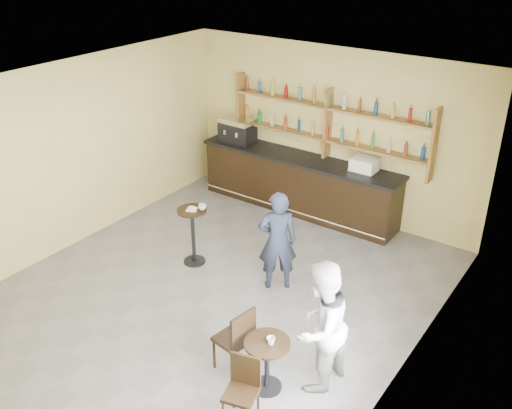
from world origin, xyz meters
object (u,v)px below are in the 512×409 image
Objects in this scene: pastry_case at (364,166)px; bar_counter at (299,183)px; chair_west at (233,338)px; man_main at (277,241)px; chair_south at (241,393)px; cafe_table at (267,365)px; patron_second at (320,327)px; espresso_machine at (238,130)px; pedestal_table at (193,236)px.

bar_counter is at bearing -179.50° from pastry_case.
bar_counter is 4.62m from chair_west.
man_main reaches higher than pastry_case.
man_main is 2.78m from chair_south.
patron_second is (0.45, 0.44, 0.51)m from cafe_table.
espresso_machine is 0.72× the size of chair_west.
man_main is at bearing 120.29° from cafe_table.
pastry_case is 4.54m from cafe_table.
espresso_machine is 0.96× the size of cafe_table.
pedestal_table is (-0.39, -2.68, -0.06)m from bar_counter.
patron_second is at bearing 97.36° from man_main.
espresso_machine is at bearing 130.36° from cafe_table.
chair_west is at bearing 174.81° from cafe_table.
patron_second reaches higher than espresso_machine.
chair_south reaches higher than cafe_table.
espresso_machine is 0.69× the size of pedestal_table.
chair_west is at bearing -38.15° from pedestal_table.
chair_west is 0.55× the size of patron_second.
pedestal_table is at bearing -106.72° from patron_second.
man_main reaches higher than chair_south.
man_main is 2.13m from patron_second.
chair_west reaches higher than cafe_table.
espresso_machine is at bearing -134.97° from chair_west.
espresso_machine is 0.82× the size of chair_south.
pedestal_table is 1.56m from man_main.
cafe_table is 0.61m from chair_south.
cafe_table is 0.41× the size of patron_second.
man_main is 2.24m from cafe_table.
man_main is at bearing -65.52° from bar_counter.
pedestal_table is 1.05× the size of chair_west.
patron_second is at bearing -55.59° from bar_counter.
man_main is at bearing 99.57° from chair_south.
patron_second reaches higher than chair_south.
chair_south is at bearing -78.78° from pastry_case.
pastry_case is at bearing 101.52° from cafe_table.
chair_south is (0.60, -0.65, -0.06)m from chair_west.
cafe_table is 0.81m from patron_second.
pastry_case reaches higher than chair_west.
chair_south is at bearing -65.32° from bar_counter.
pedestal_table is 1.19× the size of chair_south.
chair_west is at bearing -68.71° from bar_counter.
man_main is 1.95× the size of chair_south.
chair_south is at bearing 75.23° from man_main.
pastry_case is (1.34, 0.00, 0.70)m from bar_counter.
espresso_machine is at bearing 111.82° from chair_south.
chair_south is at bearing -16.03° from patron_second.
pedestal_table is 0.58× the size of patron_second.
pedestal_table is at bearing 124.25° from chair_south.
pastry_case is at bearing -3.61° from espresso_machine.
man_main is (1.12, -2.46, 0.25)m from bar_counter.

